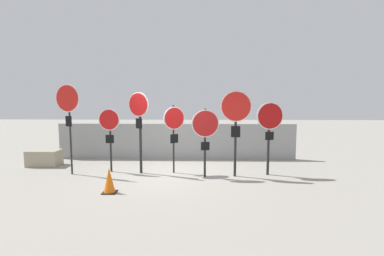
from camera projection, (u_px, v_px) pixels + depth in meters
The scene contains 11 objects.
ground_plane at pixel (172, 174), 9.21m from camera, with size 40.00×40.00×0.00m, color gray.
fence_back at pixel (177, 141), 11.30m from camera, with size 8.94×0.12×1.34m.
stop_sign_0 at pixel (68, 106), 8.92m from camera, with size 0.80×0.27×2.74m.
stop_sign_1 at pixel (109, 127), 9.29m from camera, with size 0.68×0.15×2.00m.
stop_sign_2 at pixel (139, 117), 9.10m from camera, with size 0.67×0.36×2.51m.
stop_sign_3 at pixel (174, 124), 9.15m from camera, with size 0.61×0.38×2.11m.
stop_sign_4 at pixel (205, 129), 8.68m from camera, with size 0.80×0.18×2.03m.
stop_sign_5 at pixel (236, 115), 8.71m from camera, with size 0.90×0.15×2.54m.
stop_sign_6 at pixel (270, 124), 8.91m from camera, with size 0.81×0.20×2.21m.
traffic_cone_0 at pixel (109, 180), 7.42m from camera, with size 0.34×0.34×0.64m.
storage_crate at pixel (44, 158), 10.26m from camera, with size 1.05×0.63×0.54m.
Camera 1 is at (0.83, -8.98, 2.43)m, focal length 28.00 mm.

